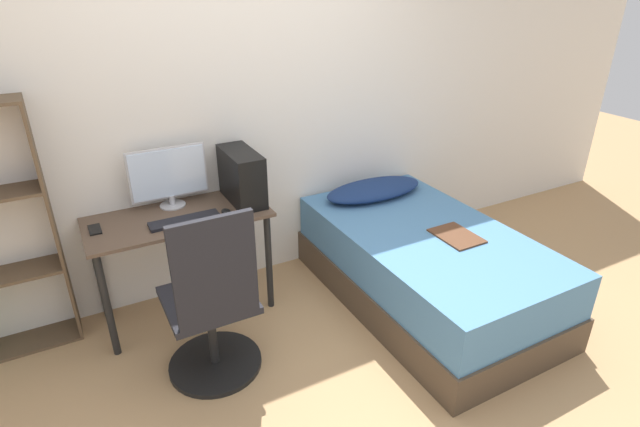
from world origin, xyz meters
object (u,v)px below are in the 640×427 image
at_px(pc_tower, 242,176).
at_px(keyboard, 185,220).
at_px(office_chair, 213,315).
at_px(monitor, 169,175).
at_px(bed, 425,266).

bearing_deg(pc_tower, keyboard, -162.78).
relative_size(office_chair, monitor, 2.18).
distance_m(monitor, keyboard, 0.34).
relative_size(monitor, pc_tower, 1.14).
relative_size(office_chair, keyboard, 2.52).
height_order(monitor, pc_tower, monitor).
xyz_separation_m(bed, pc_tower, (-1.05, 0.69, 0.63)).
bearing_deg(pc_tower, bed, -33.17).
bearing_deg(monitor, bed, -28.95).
height_order(office_chair, monitor, monitor).
bearing_deg(pc_tower, monitor, 162.56).
distance_m(office_chair, monitor, 0.99).
distance_m(bed, monitor, 1.83).
height_order(bed, monitor, monitor).
xyz_separation_m(keyboard, pc_tower, (0.43, 0.13, 0.16)).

